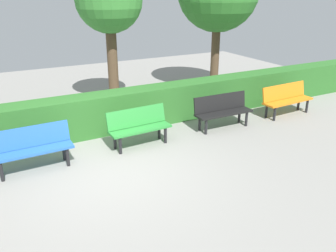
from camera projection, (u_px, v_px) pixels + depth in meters
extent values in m
plane|color=gray|center=(111.00, 171.00, 6.90)|extent=(21.00, 21.00, 0.00)
cube|color=orange|center=(288.00, 101.00, 9.82)|extent=(1.64, 0.50, 0.05)
cube|color=orange|center=(284.00, 91.00, 9.88)|extent=(1.63, 0.20, 0.42)
cylinder|color=black|center=(307.00, 106.00, 10.09)|extent=(0.07, 0.07, 0.39)
cylinder|color=black|center=(299.00, 103.00, 10.33)|extent=(0.07, 0.07, 0.39)
cylinder|color=black|center=(275.00, 114.00, 9.46)|extent=(0.07, 0.07, 0.39)
cylinder|color=black|center=(266.00, 111.00, 9.70)|extent=(0.07, 0.07, 0.39)
cube|color=black|center=(224.00, 113.00, 8.88)|extent=(1.56, 0.46, 0.05)
cube|color=black|center=(220.00, 102.00, 8.95)|extent=(1.55, 0.14, 0.42)
cylinder|color=black|center=(246.00, 119.00, 9.10)|extent=(0.07, 0.07, 0.39)
cylinder|color=black|center=(239.00, 115.00, 9.35)|extent=(0.07, 0.07, 0.39)
cylinder|color=black|center=(206.00, 127.00, 8.57)|extent=(0.07, 0.07, 0.39)
cylinder|color=black|center=(200.00, 123.00, 8.82)|extent=(0.07, 0.07, 0.39)
cube|color=#2D8C38|center=(140.00, 129.00, 7.86)|extent=(1.45, 0.48, 0.05)
cube|color=#2D8C38|center=(136.00, 117.00, 7.93)|extent=(1.44, 0.20, 0.42)
cylinder|color=black|center=(165.00, 135.00, 8.09)|extent=(0.07, 0.07, 0.39)
cylinder|color=black|center=(159.00, 131.00, 8.33)|extent=(0.07, 0.07, 0.39)
cylinder|color=black|center=(120.00, 146.00, 7.56)|extent=(0.07, 0.07, 0.39)
cylinder|color=black|center=(115.00, 141.00, 7.80)|extent=(0.07, 0.07, 0.39)
cube|color=blue|center=(33.00, 151.00, 6.80)|extent=(1.55, 0.46, 0.05)
cube|color=blue|center=(30.00, 137.00, 6.87)|extent=(1.54, 0.15, 0.42)
cylinder|color=black|center=(68.00, 157.00, 7.04)|extent=(0.07, 0.07, 0.39)
cylinder|color=black|center=(64.00, 151.00, 7.28)|extent=(0.07, 0.07, 0.39)
cylinder|color=black|center=(1.00, 172.00, 6.48)|extent=(0.07, 0.07, 0.39)
cylinder|color=black|center=(0.00, 165.00, 6.72)|extent=(0.07, 0.07, 0.39)
cube|color=#2D6B28|center=(122.00, 110.00, 8.83)|extent=(17.00, 0.67, 0.99)
cylinder|color=brown|center=(215.00, 54.00, 12.05)|extent=(0.29, 0.29, 2.53)
cylinder|color=brown|center=(113.00, 63.00, 10.55)|extent=(0.31, 0.31, 2.53)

